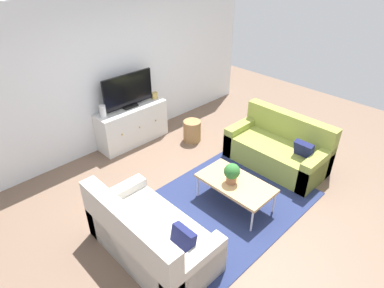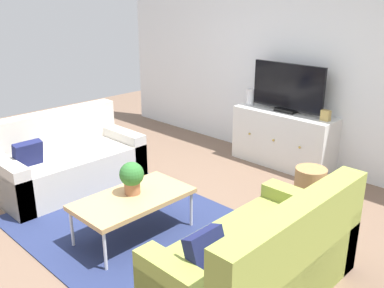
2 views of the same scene
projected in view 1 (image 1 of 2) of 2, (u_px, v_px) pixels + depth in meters
The scene contains 12 objects.
ground_plane at pixel (219, 198), 5.01m from camera, with size 10.00×10.00×0.00m, color brown.
wall_back at pixel (116, 72), 5.85m from camera, with size 6.40×0.12×2.70m, color white.
area_rug at pixel (226, 202), 4.92m from camera, with size 2.50×1.90×0.01m, color navy.
couch_left_side at pixel (147, 239), 3.94m from camera, with size 0.86×1.66×0.88m.
couch_right_side at pixel (279, 149), 5.65m from camera, with size 0.86×1.66×0.88m.
coffee_table at pixel (236, 184), 4.69m from camera, with size 0.60×1.09×0.42m.
potted_plant at pixel (232, 173), 4.57m from camera, with size 0.23×0.23×0.31m.
tv_console at pixel (132, 125), 6.23m from camera, with size 1.37×0.47×0.74m.
flat_screen_tv at pixel (128, 91), 5.88m from camera, with size 1.02×0.16×0.63m.
glass_vase at pixel (103, 111), 5.64m from camera, with size 0.11×0.11×0.22m, color silver.
mantel_clock at pixel (154, 95), 6.33m from camera, with size 0.11×0.07×0.13m, color tan.
wicker_basket at pixel (192, 131), 6.35m from camera, with size 0.34×0.34×0.42m, color #9E7547.
Camera 1 is at (-2.96, -2.44, 3.35)m, focal length 30.54 mm.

